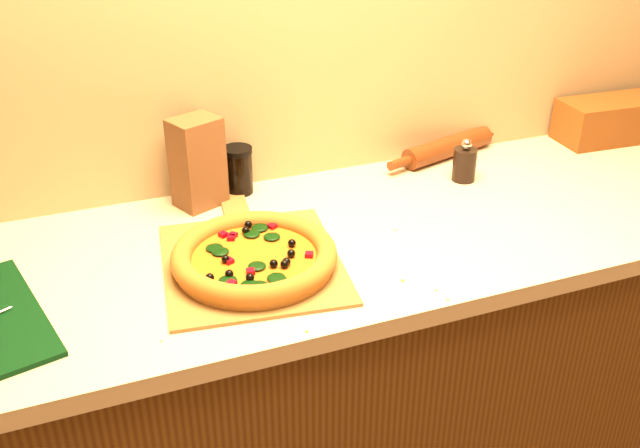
{
  "coord_description": "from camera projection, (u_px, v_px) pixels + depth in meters",
  "views": [
    {
      "loc": [
        -0.57,
        0.14,
        1.68
      ],
      "look_at": [
        -0.09,
        1.38,
        0.96
      ],
      "focal_mm": 40.0,
      "sensor_mm": 36.0,
      "label": 1
    }
  ],
  "objects": [
    {
      "name": "pepper_grinder",
      "position": [
        465.0,
        163.0,
        1.83
      ],
      "size": [
        0.06,
        0.06,
        0.11
      ],
      "color": "black",
      "rests_on": "countertop"
    },
    {
      "name": "rolling_pin",
      "position": [
        448.0,
        147.0,
        1.97
      ],
      "size": [
        0.42,
        0.14,
        0.06
      ],
      "rotation": [
        0.0,
        0.0,
        0.28
      ],
      "color": "#52260E",
      "rests_on": "countertop"
    },
    {
      "name": "pizza_peel",
      "position": [
        251.0,
        259.0,
        1.5
      ],
      "size": [
        0.41,
        0.56,
        0.01
      ],
      "rotation": [
        0.0,
        0.0,
        -0.13
      ],
      "color": "brown",
      "rests_on": "countertop"
    },
    {
      "name": "paper_bag",
      "position": [
        198.0,
        163.0,
        1.68
      ],
      "size": [
        0.13,
        0.12,
        0.22
      ],
      "primitive_type": "cube",
      "rotation": [
        0.0,
        0.0,
        0.4
      ],
      "color": "brown",
      "rests_on": "countertop"
    },
    {
      "name": "countertop",
      "position": [
        347.0,
        239.0,
        1.62
      ],
      "size": [
        2.84,
        0.68,
        0.04
      ],
      "primitive_type": "cube",
      "color": "#C6B49A",
      "rests_on": "cabinet"
    },
    {
      "name": "dark_jar",
      "position": [
        238.0,
        170.0,
        1.76
      ],
      "size": [
        0.07,
        0.07,
        0.12
      ],
      "color": "black",
      "rests_on": "countertop"
    },
    {
      "name": "pizza",
      "position": [
        254.0,
        257.0,
        1.45
      ],
      "size": [
        0.34,
        0.34,
        0.05
      ],
      "color": "#C17330",
      "rests_on": "pizza_peel"
    },
    {
      "name": "cabinet",
      "position": [
        344.0,
        390.0,
        1.83
      ],
      "size": [
        2.8,
        0.65,
        0.86
      ],
      "primitive_type": "cube",
      "color": "#49290F",
      "rests_on": "ground"
    },
    {
      "name": "bread_bag",
      "position": [
        629.0,
        117.0,
        2.09
      ],
      "size": [
        0.44,
        0.17,
        0.12
      ],
      "primitive_type": "cube",
      "rotation": [
        0.0,
        0.0,
        -0.06
      ],
      "color": "#632C13",
      "rests_on": "countertop"
    }
  ]
}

